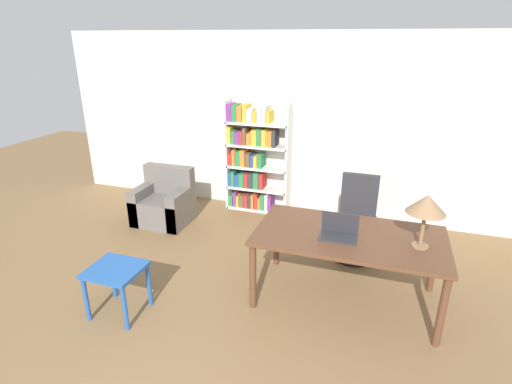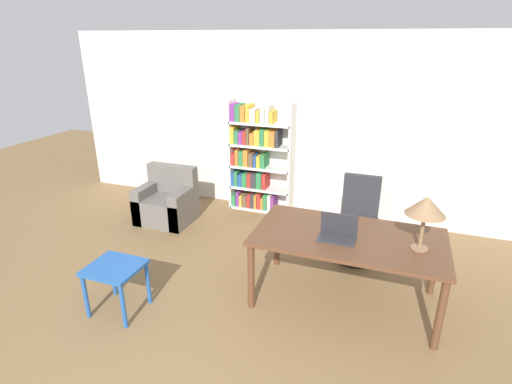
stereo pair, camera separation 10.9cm
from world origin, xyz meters
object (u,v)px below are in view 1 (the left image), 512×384
Objects in this scene: side_table_blue at (116,276)px; table_lamp at (427,205)px; laptop at (339,232)px; bookshelf at (253,159)px; armchair at (164,204)px; desk at (349,241)px; office_chair at (356,221)px.

table_lamp is at bearing 18.22° from side_table_blue.
laptop is 0.21× the size of bookshelf.
armchair is (-3.45, 1.11, -0.91)m from table_lamp.
table_lamp is at bearing -17.88° from armchair.
desk is 1.08× the size of bookshelf.
laptop is at bearing 23.18° from side_table_blue.
bookshelf reaches higher than laptop.
table_lamp is (0.65, -0.04, 0.50)m from desk.
office_chair reaches higher than side_table_blue.
side_table_blue is 2.96m from bookshelf.
desk is 3.57× the size of table_lamp.
office_chair is 2.81m from armchair.
laptop reaches higher than armchair.
desk is 3.63× the size of side_table_blue.
desk is 0.19m from laptop.
side_table_blue is at bearing -137.38° from office_chair.
office_chair is 2.01× the size of side_table_blue.
laptop is 2.59m from bookshelf.
side_table_blue is (-2.12, -0.95, -0.26)m from desk.
bookshelf reaches higher than office_chair.
table_lamp is 0.64× the size of armchair.
desk is at bearing 176.31° from table_lamp.
office_chair is at bearing 122.37° from table_lamp.
bookshelf is (-1.70, 1.95, 0.15)m from desk.
bookshelf reaches higher than armchair.
bookshelf is (-1.70, 0.96, 0.37)m from office_chair.
office_chair is (-0.66, 1.03, -0.73)m from table_lamp.
laptop is at bearing -23.30° from armchair.
side_table_blue is at bearing -156.82° from laptop.
table_lamp is 3.74m from armchair.
armchair is (-2.80, 1.07, -0.40)m from desk.
table_lamp is 1.02× the size of side_table_blue.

